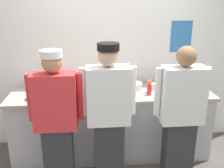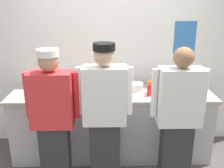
# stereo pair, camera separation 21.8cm
# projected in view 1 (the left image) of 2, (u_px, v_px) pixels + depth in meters

# --- Properties ---
(ground_plane) EXTENTS (9.00, 9.00, 0.00)m
(ground_plane) POSITION_uv_depth(u_px,v_px,m) (114.00, 168.00, 3.22)
(ground_plane) COLOR #514C47
(wall_back) EXTENTS (4.13, 0.11, 2.68)m
(wall_back) POSITION_uv_depth(u_px,v_px,m) (109.00, 53.00, 3.56)
(wall_back) COLOR white
(wall_back) RESTS_ON ground
(prep_counter) EXTENTS (2.63, 0.66, 0.91)m
(prep_counter) POSITION_uv_depth(u_px,v_px,m) (112.00, 124.00, 3.40)
(prep_counter) COLOR #B2B2B7
(prep_counter) RESTS_ON ground
(chef_near_left) EXTENTS (0.58, 0.24, 1.60)m
(chef_near_left) POSITION_uv_depth(u_px,v_px,m) (56.00, 120.00, 2.65)
(chef_near_left) COLOR #2D2D33
(chef_near_left) RESTS_ON ground
(chef_center) EXTENTS (0.60, 0.24, 1.66)m
(chef_center) POSITION_uv_depth(u_px,v_px,m) (109.00, 114.00, 2.70)
(chef_center) COLOR #2D2D33
(chef_center) RESTS_ON ground
(chef_far_right) EXTENTS (0.60, 0.24, 1.62)m
(chef_far_right) POSITION_uv_depth(u_px,v_px,m) (181.00, 115.00, 2.74)
(chef_far_right) COLOR #2D2D33
(chef_far_right) RESTS_ON ground
(plate_stack_front) EXTENTS (0.23, 0.23, 0.10)m
(plate_stack_front) POSITION_uv_depth(u_px,v_px,m) (134.00, 86.00, 3.36)
(plate_stack_front) COLOR white
(plate_stack_front) RESTS_ON prep_counter
(plate_stack_rear) EXTENTS (0.23, 0.23, 0.10)m
(plate_stack_rear) POSITION_uv_depth(u_px,v_px,m) (36.00, 95.00, 3.05)
(plate_stack_rear) COLOR white
(plate_stack_rear) RESTS_ON prep_counter
(mixing_bowl_steel) EXTENTS (0.38, 0.38, 0.13)m
(mixing_bowl_steel) POSITION_uv_depth(u_px,v_px,m) (173.00, 85.00, 3.34)
(mixing_bowl_steel) COLOR #B7BABF
(mixing_bowl_steel) RESTS_ON prep_counter
(sheet_tray) EXTENTS (0.59, 0.45, 0.02)m
(sheet_tray) POSITION_uv_depth(u_px,v_px,m) (82.00, 93.00, 3.23)
(sheet_tray) COLOR #B7BABF
(sheet_tray) RESTS_ON prep_counter
(squeeze_bottle_primary) EXTENTS (0.05, 0.05, 0.18)m
(squeeze_bottle_primary) POSITION_uv_depth(u_px,v_px,m) (149.00, 89.00, 3.16)
(squeeze_bottle_primary) COLOR red
(squeeze_bottle_primary) RESTS_ON prep_counter
(squeeze_bottle_secondary) EXTENTS (0.05, 0.05, 0.19)m
(squeeze_bottle_secondary) POSITION_uv_depth(u_px,v_px,m) (149.00, 85.00, 3.25)
(squeeze_bottle_secondary) COLOR orange
(squeeze_bottle_secondary) RESTS_ON prep_counter
(ramekin_green_sauce) EXTENTS (0.11, 0.11, 0.05)m
(ramekin_green_sauce) POSITION_uv_depth(u_px,v_px,m) (48.00, 92.00, 3.21)
(ramekin_green_sauce) COLOR white
(ramekin_green_sauce) RESTS_ON prep_counter
(ramekin_orange_sauce) EXTENTS (0.11, 0.11, 0.04)m
(ramekin_orange_sauce) POSITION_uv_depth(u_px,v_px,m) (54.00, 96.00, 3.07)
(ramekin_orange_sauce) COLOR white
(ramekin_orange_sauce) RESTS_ON prep_counter
(deli_cup) EXTENTS (0.09, 0.09, 0.09)m
(deli_cup) POSITION_uv_depth(u_px,v_px,m) (153.00, 87.00, 3.35)
(deli_cup) COLOR white
(deli_cup) RESTS_ON prep_counter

